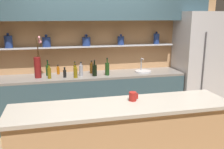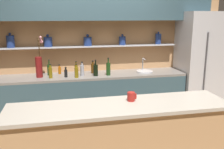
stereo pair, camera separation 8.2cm
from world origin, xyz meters
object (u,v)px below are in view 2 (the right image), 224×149
(coffee_mug, at_px, (131,97))
(bottle_spirit_2, at_px, (82,70))
(refrigerator, at_px, (203,65))
(bottle_wine_9, at_px, (49,70))
(flower_vase, at_px, (39,65))
(bottle_oil_1, at_px, (76,72))
(sink_fixture, at_px, (144,71))
(bottle_oil_4, at_px, (50,72))
(bottle_wine_0, at_px, (96,70))
(bottle_sauce_6, at_px, (66,73))
(bottle_wine_5, at_px, (108,69))
(bottle_oil_7, at_px, (76,69))
(bottle_sauce_10, at_px, (95,70))
(bottle_spirit_8, at_px, (93,68))
(bottle_sauce_3, at_px, (60,70))

(coffee_mug, bearing_deg, bottle_spirit_2, 102.95)
(refrigerator, height_order, bottle_wine_9, refrigerator)
(bottle_spirit_2, distance_m, coffee_mug, 1.79)
(flower_vase, distance_m, bottle_oil_1, 0.66)
(sink_fixture, bearing_deg, bottle_oil_4, -175.64)
(refrigerator, distance_m, bottle_wine_0, 2.15)
(refrigerator, xyz_separation_m, bottle_oil_4, (-2.93, -0.08, -0.00))
(bottle_wine_9, relative_size, coffee_mug, 2.63)
(sink_fixture, relative_size, bottle_sauce_6, 1.71)
(flower_vase, relative_size, sink_fixture, 2.32)
(bottle_sauce_6, distance_m, bottle_wine_9, 0.36)
(bottle_oil_4, xyz_separation_m, bottle_wine_5, (1.01, 0.01, 0.02))
(flower_vase, xyz_separation_m, bottle_wine_0, (0.97, -0.09, -0.11))
(bottle_oil_7, bearing_deg, sink_fixture, -0.04)
(flower_vase, relative_size, bottle_oil_7, 2.84)
(sink_fixture, xyz_separation_m, bottle_sauce_10, (-0.95, 0.01, 0.06))
(bottle_wine_9, bearing_deg, sink_fixture, -3.15)
(bottle_wine_0, bearing_deg, refrigerator, 2.03)
(bottle_oil_4, bearing_deg, bottle_sauce_6, 2.86)
(bottle_oil_4, bearing_deg, bottle_oil_7, 16.61)
(bottle_oil_7, bearing_deg, bottle_spirit_8, 16.00)
(flower_vase, distance_m, bottle_sauce_3, 0.41)
(sink_fixture, bearing_deg, bottle_oil_7, 179.96)
(bottle_wine_9, bearing_deg, bottle_sauce_10, -6.27)
(bottle_wine_0, height_order, bottle_spirit_2, bottle_wine_0)
(bottle_sauce_3, distance_m, bottle_spirit_8, 0.61)
(bottle_sauce_10, height_order, coffee_mug, coffee_mug)
(bottle_oil_4, xyz_separation_m, bottle_spirit_8, (0.76, 0.22, -0.00))
(bottle_spirit_8, height_order, bottle_sauce_10, bottle_spirit_8)
(bottle_oil_1, xyz_separation_m, bottle_sauce_3, (-0.29, 0.35, -0.02))
(bottle_wine_9, xyz_separation_m, coffee_mug, (0.97, -1.91, 0.05))
(refrigerator, relative_size, bottle_wine_5, 6.44)
(flower_vase, distance_m, bottle_oil_4, 0.24)
(flower_vase, height_order, bottle_wine_0, flower_vase)
(bottle_sauce_6, distance_m, coffee_mug, 1.83)
(bottle_oil_4, height_order, coffee_mug, bottle_oil_4)
(bottle_spirit_8, bearing_deg, bottle_wine_9, 179.57)
(bottle_spirit_8, height_order, bottle_wine_9, bottle_wine_9)
(bottle_wine_0, xyz_separation_m, coffee_mug, (0.17, -1.69, 0.05))
(bottle_wine_0, xyz_separation_m, bottle_oil_7, (-0.33, 0.13, -0.00))
(flower_vase, distance_m, bottle_spirit_8, 0.96)
(bottle_oil_7, height_order, bottle_wine_9, bottle_wine_9)
(bottle_sauce_6, relative_size, bottle_wine_9, 0.63)
(bottle_spirit_8, bearing_deg, bottle_wine_0, -84.49)
(flower_vase, height_order, sink_fixture, flower_vase)
(sink_fixture, distance_m, bottle_oil_7, 1.29)
(bottle_oil_4, bearing_deg, bottle_wine_9, 96.34)
(flower_vase, bearing_deg, bottle_oil_1, -14.28)
(refrigerator, relative_size, bottle_sauce_6, 11.37)
(bottle_wine_0, xyz_separation_m, bottle_sauce_10, (0.00, 0.13, -0.02))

